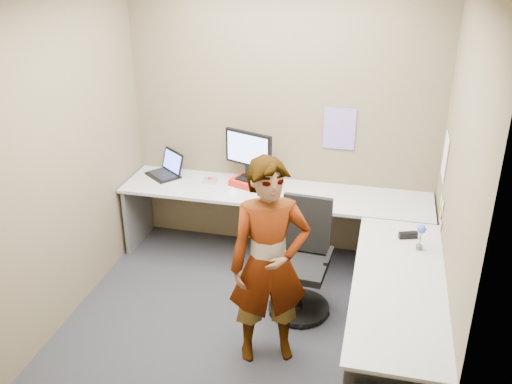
% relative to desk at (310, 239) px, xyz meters
% --- Properties ---
extents(ground, '(3.00, 3.00, 0.00)m').
position_rel_desk_xyz_m(ground, '(-0.44, -0.39, -0.59)').
color(ground, '#222227').
rests_on(ground, ground).
extents(wall_back, '(3.00, 0.00, 3.00)m').
position_rel_desk_xyz_m(wall_back, '(-0.44, 0.91, 0.76)').
color(wall_back, brown).
rests_on(wall_back, ground).
extents(wall_right, '(0.00, 2.70, 2.70)m').
position_rel_desk_xyz_m(wall_right, '(1.06, -0.39, 0.76)').
color(wall_right, brown).
rests_on(wall_right, ground).
extents(wall_left, '(0.00, 2.70, 2.70)m').
position_rel_desk_xyz_m(wall_left, '(-1.94, -0.39, 0.76)').
color(wall_left, brown).
rests_on(wall_left, ground).
extents(desk, '(2.98, 2.58, 0.73)m').
position_rel_desk_xyz_m(desk, '(0.00, 0.00, 0.00)').
color(desk, '#AEAEAE').
rests_on(desk, ground).
extents(paper_ream, '(0.38, 0.33, 0.06)m').
position_rel_desk_xyz_m(paper_ream, '(-0.72, 0.67, 0.17)').
color(paper_ream, red).
rests_on(paper_ream, desk).
extents(monitor, '(0.49, 0.23, 0.48)m').
position_rel_desk_xyz_m(monitor, '(-0.72, 0.69, 0.49)').
color(monitor, black).
rests_on(monitor, paper_ream).
extents(laptop, '(0.44, 0.43, 0.24)m').
position_rel_desk_xyz_m(laptop, '(-1.58, 0.73, 0.20)').
color(laptop, black).
rests_on(laptop, desk).
extents(trackball_mouse, '(0.12, 0.08, 0.07)m').
position_rel_desk_xyz_m(trackball_mouse, '(-1.10, 0.65, 0.17)').
color(trackball_mouse, '#B7B7BC').
rests_on(trackball_mouse, desk).
extents(origami, '(0.10, 0.10, 0.06)m').
position_rel_desk_xyz_m(origami, '(-0.82, 0.47, 0.17)').
color(origami, white).
rests_on(origami, desk).
extents(stapler, '(0.15, 0.09, 0.05)m').
position_rel_desk_xyz_m(stapler, '(0.80, -0.04, 0.17)').
color(stapler, black).
rests_on(stapler, desk).
extents(flower, '(0.07, 0.07, 0.22)m').
position_rel_desk_xyz_m(flower, '(0.88, -0.21, 0.28)').
color(flower, brown).
rests_on(flower, desk).
extents(calendar_purple, '(0.30, 0.01, 0.40)m').
position_rel_desk_xyz_m(calendar_purple, '(0.11, 0.90, 0.71)').
color(calendar_purple, '#846BB7').
rests_on(calendar_purple, wall_back).
extents(calendar_white, '(0.01, 0.28, 0.38)m').
position_rel_desk_xyz_m(calendar_white, '(1.05, 0.51, 0.66)').
color(calendar_white, white).
rests_on(calendar_white, wall_right).
extents(sticky_note_a, '(0.01, 0.07, 0.07)m').
position_rel_desk_xyz_m(sticky_note_a, '(1.05, 0.16, 0.36)').
color(sticky_note_a, '#F2E059').
rests_on(sticky_note_a, wall_right).
extents(sticky_note_b, '(0.01, 0.07, 0.07)m').
position_rel_desk_xyz_m(sticky_note_b, '(1.05, 0.21, 0.23)').
color(sticky_note_b, pink).
rests_on(sticky_note_b, wall_right).
extents(sticky_note_c, '(0.01, 0.07, 0.07)m').
position_rel_desk_xyz_m(sticky_note_c, '(1.05, 0.09, 0.21)').
color(sticky_note_c, pink).
rests_on(sticky_note_c, wall_right).
extents(sticky_note_d, '(0.01, 0.07, 0.07)m').
position_rel_desk_xyz_m(sticky_note_d, '(1.05, 0.31, 0.33)').
color(sticky_note_d, '#F2E059').
rests_on(sticky_note_d, wall_right).
extents(office_chair, '(0.53, 0.53, 0.99)m').
position_rel_desk_xyz_m(office_chair, '(-0.04, -0.17, -0.18)').
color(office_chair, black).
rests_on(office_chair, ground).
extents(person, '(0.69, 0.57, 1.62)m').
position_rel_desk_xyz_m(person, '(-0.19, -0.81, 0.22)').
color(person, '#999399').
rests_on(person, ground).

